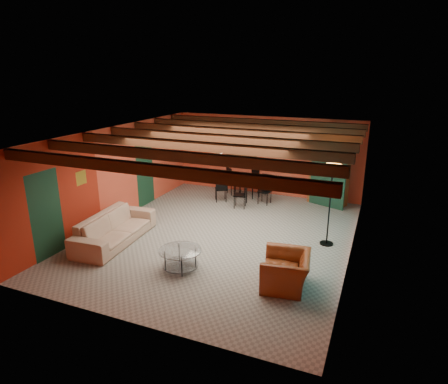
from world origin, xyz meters
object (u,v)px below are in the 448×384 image
at_px(dining_table, 244,186).
at_px(armoire, 329,174).
at_px(coffee_table, 180,259).
at_px(vase, 244,169).
at_px(potted_plant, 333,135).
at_px(sofa, 115,228).
at_px(floor_lamp, 330,205).
at_px(armchair, 286,271).

height_order(dining_table, armoire, armoire).
bearing_deg(coffee_table, vase, 93.83).
distance_m(coffee_table, dining_table, 5.02).
relative_size(armoire, potted_plant, 4.15).
xyz_separation_m(armoire, vase, (-2.65, -0.70, 0.06)).
distance_m(sofa, floor_lamp, 5.38).
bearing_deg(potted_plant, dining_table, -165.14).
bearing_deg(coffee_table, floor_lamp, 42.59).
distance_m(armchair, dining_table, 5.47).
bearing_deg(vase, floor_lamp, -38.43).
relative_size(armoire, floor_lamp, 0.98).
bearing_deg(sofa, potted_plant, -46.18).
bearing_deg(floor_lamp, dining_table, 141.57).
relative_size(sofa, armchair, 2.37).
bearing_deg(floor_lamp, coffee_table, -137.41).
xyz_separation_m(armchair, coffee_table, (-2.29, -0.20, -0.11)).
xyz_separation_m(armchair, potted_plant, (0.03, 5.50, 1.92)).
xyz_separation_m(armoire, floor_lamp, (0.45, -3.16, 0.02)).
bearing_deg(potted_plant, floor_lamp, -81.90).
xyz_separation_m(coffee_table, floor_lamp, (2.77, 2.54, 0.79)).
bearing_deg(floor_lamp, armoire, 98.10).
bearing_deg(sofa, dining_table, -27.71).
bearing_deg(armoire, dining_table, -144.17).
xyz_separation_m(armchair, armoire, (0.03, 5.50, 0.67)).
distance_m(armoire, floor_lamp, 3.20).
height_order(sofa, vase, vase).
distance_m(coffee_table, floor_lamp, 3.84).
distance_m(sofa, armchair, 4.53).
bearing_deg(armchair, armoire, 171.07).
bearing_deg(dining_table, armchair, -61.34).
distance_m(dining_table, vase, 0.59).
height_order(sofa, potted_plant, potted_plant).
bearing_deg(armchair, sofa, -104.19).
distance_m(armoire, vase, 2.74).
xyz_separation_m(dining_table, potted_plant, (2.65, 0.70, 1.78)).
bearing_deg(coffee_table, potted_plant, 67.91).
height_order(coffee_table, potted_plant, potted_plant).
distance_m(sofa, armoire, 6.83).
relative_size(coffee_table, floor_lamp, 0.45).
xyz_separation_m(sofa, armoire, (4.54, 5.07, 0.64)).
distance_m(floor_lamp, potted_plant, 3.43).
distance_m(potted_plant, vase, 2.99).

